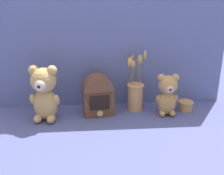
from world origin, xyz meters
TOP-DOWN VIEW (x-y plane):
  - ground_plane at (0.00, 0.00)m, footprint 4.00×4.00m
  - backdrop_wall at (0.00, 0.17)m, footprint 1.32×0.02m
  - teddy_bear_large at (-0.35, -0.01)m, footprint 0.16×0.15m
  - teddy_bear_medium at (0.30, 0.00)m, footprint 0.12×0.12m
  - flower_vase at (0.13, 0.07)m, footprint 0.11×0.12m
  - vintage_radio at (-0.07, 0.03)m, footprint 0.17×0.12m
  - decorative_tin_tall at (0.42, 0.04)m, footprint 0.08×0.08m

SIDE VIEW (x-z plane):
  - ground_plane at x=0.00m, z-range 0.00..0.00m
  - decorative_tin_tall at x=0.42m, z-range 0.00..0.05m
  - flower_vase at x=0.13m, z-range -0.07..0.27m
  - vintage_radio at x=-0.07m, z-range 0.00..0.22m
  - teddy_bear_medium at x=0.30m, z-range 0.01..0.24m
  - teddy_bear_large at x=-0.35m, z-range 0.01..0.30m
  - backdrop_wall at x=0.00m, z-range 0.00..0.63m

